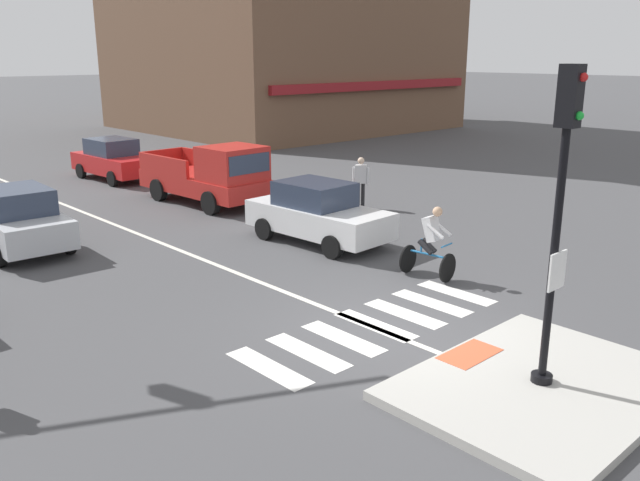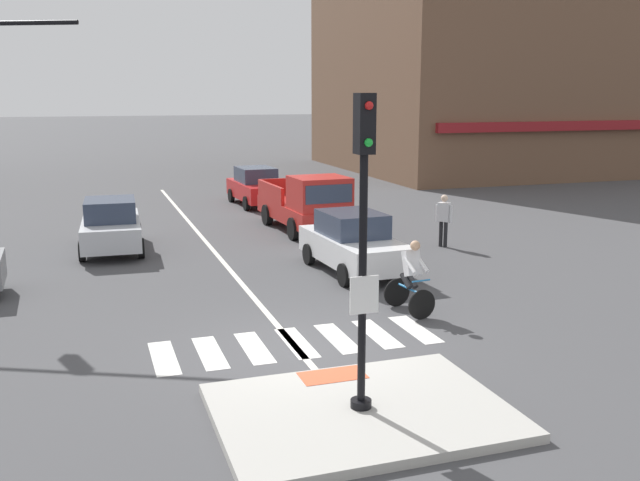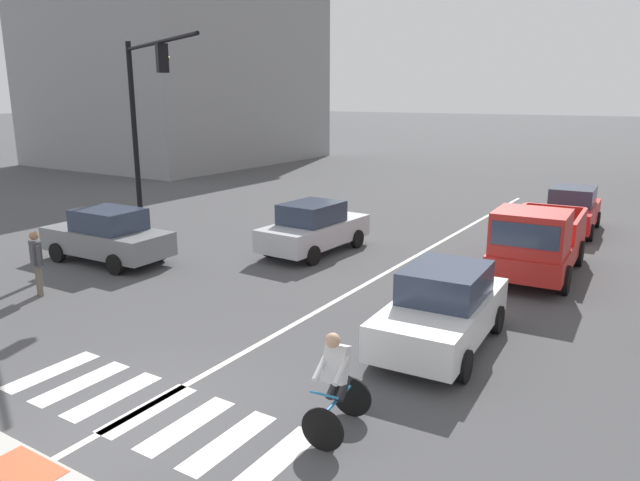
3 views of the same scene
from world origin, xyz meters
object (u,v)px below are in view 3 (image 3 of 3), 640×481
car_red_eastbound_distant (571,210)px  pickup_truck_red_eastbound_far (537,244)px  traffic_light_mast (144,110)px  pedestrian_at_curb_left (36,258)px  car_white_eastbound_mid (443,308)px  cyclist (336,381)px  car_silver_westbound_far (314,228)px  car_grey_cross_left (108,236)px

car_red_eastbound_distant → pickup_truck_red_eastbound_far: bearing=-87.8°
traffic_light_mast → pedestrian_at_curb_left: size_ratio=3.99×
car_red_eastbound_distant → pickup_truck_red_eastbound_far: size_ratio=0.81×
car_white_eastbound_mid → pickup_truck_red_eastbound_far: size_ratio=0.81×
pickup_truck_red_eastbound_far → pedestrian_at_curb_left: size_ratio=3.11×
pedestrian_at_curb_left → car_white_eastbound_mid: bearing=14.3°
pickup_truck_red_eastbound_far → cyclist: bearing=-94.0°
car_silver_westbound_far → pickup_truck_red_eastbound_far: pickup_truck_red_eastbound_far is taller
car_silver_westbound_far → cyclist: bearing=-55.4°
traffic_light_mast → car_white_eastbound_mid: (11.28, -2.67, -3.66)m
car_silver_westbound_far → car_grey_cross_left: same height
car_grey_cross_left → pedestrian_at_curb_left: bearing=-69.9°
traffic_light_mast → pedestrian_at_curb_left: bearing=-73.3°
pickup_truck_red_eastbound_far → car_white_eastbound_mid: bearing=-95.1°
traffic_light_mast → cyclist: (11.12, -6.59, -3.60)m
car_silver_westbound_far → car_grey_cross_left: 6.32m
car_silver_westbound_far → traffic_light_mast: bearing=-157.6°
car_red_eastbound_distant → car_white_eastbound_mid: 12.43m
car_red_eastbound_distant → car_grey_cross_left: same height
car_silver_westbound_far → car_grey_cross_left: bearing=-137.8°
pickup_truck_red_eastbound_far → cyclist: pickup_truck_red_eastbound_far is taller
cyclist → pedestrian_at_curb_left: bearing=171.5°
car_red_eastbound_distant → car_grey_cross_left: bearing=-133.0°
car_grey_cross_left → pickup_truck_red_eastbound_far: pickup_truck_red_eastbound_far is taller
car_white_eastbound_mid → car_red_eastbound_distant: bearing=88.8°
car_white_eastbound_mid → cyclist: bearing=-92.2°
traffic_light_mast → pedestrian_at_curb_left: (1.54, -5.16, -3.49)m
car_grey_cross_left → pickup_truck_red_eastbound_far: (11.35, 5.24, 0.17)m
traffic_light_mast → pickup_truck_red_eastbound_far: bearing=14.7°
car_silver_westbound_far → pedestrian_at_curb_left: pedestrian_at_curb_left is taller
traffic_light_mast → car_white_eastbound_mid: size_ratio=1.59×
traffic_light_mast → car_red_eastbound_distant: traffic_light_mast is taller
car_grey_cross_left → car_red_eastbound_distant: bearing=47.0°
car_white_eastbound_mid → cyclist: cyclist is taller
car_grey_cross_left → car_white_eastbound_mid: (10.84, -0.53, 0.00)m
car_white_eastbound_mid → car_silver_westbound_far: bearing=142.2°
car_silver_westbound_far → car_white_eastbound_mid: (6.15, -4.78, 0.00)m
car_grey_cross_left → car_white_eastbound_mid: same height
car_white_eastbound_mid → pedestrian_at_curb_left: (-9.73, -2.49, 0.17)m
pickup_truck_red_eastbound_far → cyclist: 9.71m
pickup_truck_red_eastbound_far → pedestrian_at_curb_left: pickup_truck_red_eastbound_far is taller
car_red_eastbound_distant → pedestrian_at_curb_left: bearing=-123.8°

